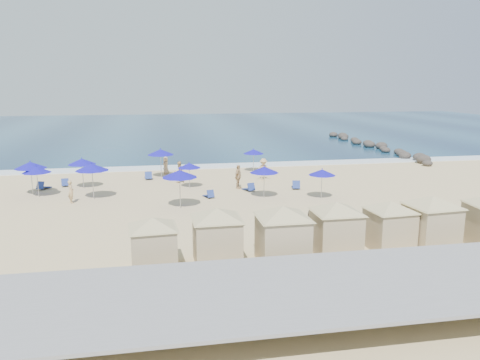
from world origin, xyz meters
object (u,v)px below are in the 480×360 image
umbrella_2 (82,162)px  beachgoer_0 (71,192)px  umbrella_3 (92,167)px  beachgoer_1 (179,172)px  rock_jetty (374,145)px  cabana_2 (283,227)px  umbrella_6 (180,174)px  beachgoer_3 (263,169)px  umbrella_7 (264,170)px  cabana_1 (217,228)px  umbrella_8 (254,151)px  umbrella_1 (30,165)px  umbrella_5 (189,166)px  cabana_4 (390,219)px  umbrella_0 (37,170)px  cabana_0 (153,237)px  trash_bin (315,219)px  umbrella_9 (322,172)px  beachgoer_4 (166,165)px  umbrella_4 (161,152)px  cabana_3 (336,221)px  cabana_5 (432,215)px

umbrella_2 → beachgoer_0: size_ratio=1.52×
umbrella_3 → beachgoer_1: (6.26, 4.47, -1.40)m
rock_jetty → cabana_2: size_ratio=5.69×
umbrella_6 → beachgoer_3: bearing=46.3°
umbrella_7 → rock_jetty: bearing=49.3°
cabana_1 → umbrella_8: cabana_1 is taller
umbrella_1 → umbrella_5: (11.48, 0.33, -0.45)m
cabana_4 → umbrella_0: 24.35m
cabana_0 → umbrella_7: bearing=56.8°
cabana_4 → umbrella_7: bearing=108.0°
cabana_1 → umbrella_1: bearing=126.7°
rock_jetty → umbrella_5: umbrella_5 is taller
beachgoer_1 → beachgoer_3: beachgoer_3 is taller
trash_bin → umbrella_9: umbrella_9 is taller
trash_bin → umbrella_9: (2.59, 6.08, 1.49)m
umbrella_3 → beachgoer_0: 2.22m
umbrella_8 → beachgoer_4: size_ratio=1.37×
cabana_0 → umbrella_8: bearing=67.3°
umbrella_3 → umbrella_4: bearing=54.9°
cabana_2 → umbrella_4: size_ratio=1.83×
cabana_2 → umbrella_8: (3.39, 22.15, 0.20)m
umbrella_0 → umbrella_8: (17.27, 6.77, -0.11)m
beachgoer_3 → beachgoer_4: beachgoer_3 is taller
cabana_3 → cabana_4: 2.86m
umbrella_3 → umbrella_8: 15.59m
umbrella_0 → cabana_5: bearing=-34.1°
umbrella_0 → umbrella_6: (9.87, -4.90, 0.29)m
cabana_5 → umbrella_0: 26.19m
rock_jetty → umbrella_3: size_ratio=10.12×
cabana_2 → beachgoer_0: size_ratio=2.95×
umbrella_2 → umbrella_8: (14.50, 4.37, -0.22)m
umbrella_5 → beachgoer_3: bearing=16.1°
umbrella_8 → beachgoer_1: 7.99m
umbrella_0 → umbrella_9: umbrella_0 is taller
trash_bin → cabana_4: 4.95m
cabana_3 → umbrella_6: 11.94m
cabana_3 → umbrella_4: cabana_3 is taller
umbrella_0 → umbrella_8: umbrella_0 is taller
umbrella_7 → umbrella_8: umbrella_7 is taller
umbrella_7 → beachgoer_0: umbrella_7 is taller
cabana_0 → cabana_1: cabana_1 is taller
beachgoer_0 → cabana_4: bearing=-151.2°
umbrella_0 → umbrella_2: (2.78, 2.41, 0.11)m
rock_jetty → umbrella_4: 30.09m
trash_bin → umbrella_0: size_ratio=0.35×
cabana_5 → umbrella_3: bearing=143.0°
umbrella_8 → umbrella_9: bearing=-76.7°
cabana_2 → beachgoer_0: 17.28m
cabana_4 → umbrella_8: (-2.28, 21.27, 0.35)m
beachgoer_3 → umbrella_1: bearing=-169.5°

